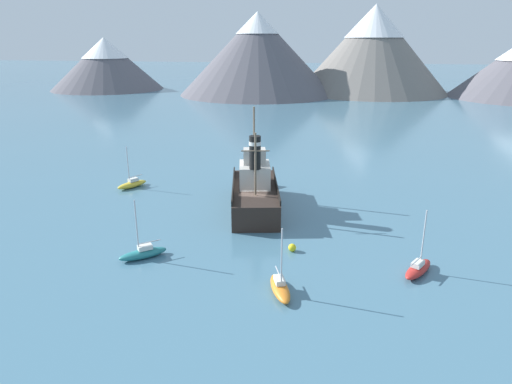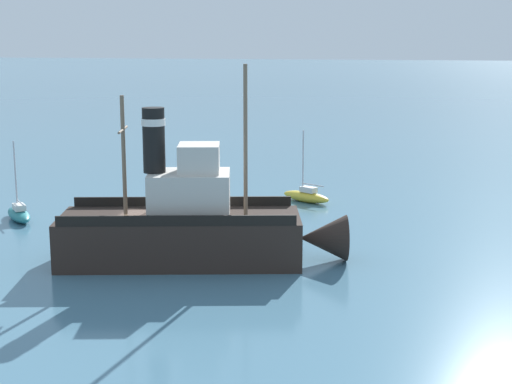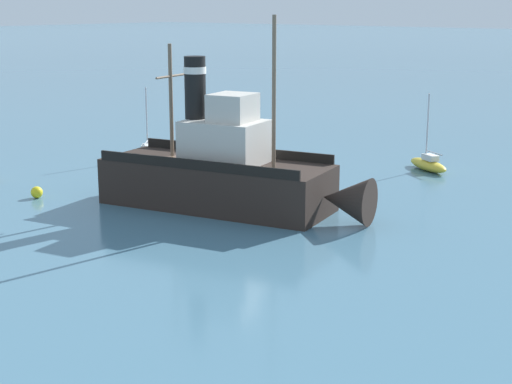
{
  "view_description": "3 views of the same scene",
  "coord_description": "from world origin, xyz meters",
  "px_view_note": "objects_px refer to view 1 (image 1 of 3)",
  "views": [
    {
      "loc": [
        7.59,
        -40.87,
        16.44
      ],
      "look_at": [
        -0.28,
        2.57,
        1.58
      ],
      "focal_mm": 32.0,
      "sensor_mm": 36.0,
      "label": 1
    },
    {
      "loc": [
        36.54,
        12.55,
        11.4
      ],
      "look_at": [
        -2.27,
        5.29,
        3.33
      ],
      "focal_mm": 55.0,
      "sensor_mm": 36.0,
      "label": 2
    },
    {
      "loc": [
        29.65,
        28.27,
        10.42
      ],
      "look_at": [
        1.11,
        5.52,
        1.62
      ],
      "focal_mm": 55.0,
      "sensor_mm": 36.0,
      "label": 3
    }
  ],
  "objects_px": {
    "old_tugboat": "(255,190)",
    "sailboat_red": "(418,268)",
    "sailboat_orange": "(280,287)",
    "sailboat_teal": "(143,253)",
    "sailboat_yellow": "(132,184)",
    "mooring_buoy": "(292,248)"
  },
  "relations": [
    {
      "from": "sailboat_red",
      "to": "sailboat_teal",
      "type": "relative_size",
      "value": 1.0
    },
    {
      "from": "mooring_buoy",
      "to": "sailboat_orange",
      "type": "bearing_deg",
      "value": -91.3
    },
    {
      "from": "old_tugboat",
      "to": "mooring_buoy",
      "type": "bearing_deg",
      "value": -63.05
    },
    {
      "from": "sailboat_red",
      "to": "old_tugboat",
      "type": "bearing_deg",
      "value": 141.01
    },
    {
      "from": "old_tugboat",
      "to": "sailboat_teal",
      "type": "height_order",
      "value": "old_tugboat"
    },
    {
      "from": "sailboat_orange",
      "to": "sailboat_teal",
      "type": "distance_m",
      "value": 11.78
    },
    {
      "from": "old_tugboat",
      "to": "sailboat_orange",
      "type": "distance_m",
      "value": 16.88
    },
    {
      "from": "old_tugboat",
      "to": "sailboat_red",
      "type": "relative_size",
      "value": 3.02
    },
    {
      "from": "sailboat_yellow",
      "to": "sailboat_red",
      "type": "relative_size",
      "value": 1.0
    },
    {
      "from": "old_tugboat",
      "to": "mooring_buoy",
      "type": "relative_size",
      "value": 22.63
    },
    {
      "from": "sailboat_orange",
      "to": "sailboat_red",
      "type": "distance_m",
      "value": 10.65
    },
    {
      "from": "sailboat_yellow",
      "to": "sailboat_red",
      "type": "bearing_deg",
      "value": -27.69
    },
    {
      "from": "sailboat_orange",
      "to": "sailboat_teal",
      "type": "bearing_deg",
      "value": 163.81
    },
    {
      "from": "sailboat_yellow",
      "to": "mooring_buoy",
      "type": "xyz_separation_m",
      "value": [
        20.1,
        -13.49,
        -0.1
      ]
    },
    {
      "from": "old_tugboat",
      "to": "sailboat_teal",
      "type": "relative_size",
      "value": 3.02
    },
    {
      "from": "sailboat_orange",
      "to": "sailboat_yellow",
      "type": "relative_size",
      "value": 1.0
    },
    {
      "from": "sailboat_orange",
      "to": "mooring_buoy",
      "type": "height_order",
      "value": "sailboat_orange"
    },
    {
      "from": "sailboat_yellow",
      "to": "sailboat_teal",
      "type": "height_order",
      "value": "same"
    },
    {
      "from": "sailboat_red",
      "to": "sailboat_teal",
      "type": "distance_m",
      "value": 21.0
    },
    {
      "from": "sailboat_red",
      "to": "mooring_buoy",
      "type": "relative_size",
      "value": 7.5
    },
    {
      "from": "sailboat_red",
      "to": "mooring_buoy",
      "type": "xyz_separation_m",
      "value": [
        -9.51,
        2.05,
        -0.1
      ]
    },
    {
      "from": "sailboat_yellow",
      "to": "sailboat_red",
      "type": "xyz_separation_m",
      "value": [
        29.61,
        -15.54,
        0.0
      ]
    }
  ]
}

